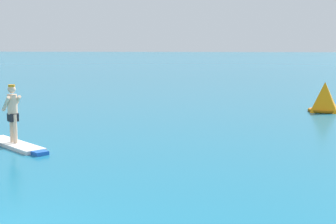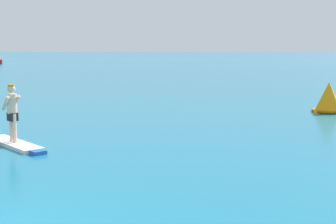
{
  "view_description": "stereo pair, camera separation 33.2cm",
  "coord_description": "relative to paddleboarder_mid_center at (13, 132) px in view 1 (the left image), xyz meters",
  "views": [
    {
      "loc": [
        4.15,
        -4.64,
        2.68
      ],
      "look_at": [
        1.81,
        9.63,
        0.68
      ],
      "focal_mm": 50.75,
      "sensor_mm": 36.0,
      "label": 1
    },
    {
      "loc": [
        4.48,
        -4.58,
        2.68
      ],
      "look_at": [
        1.81,
        9.63,
        0.68
      ],
      "focal_mm": 50.75,
      "sensor_mm": 36.0,
      "label": 2
    }
  ],
  "objects": [
    {
      "name": "paddleboarder_mid_center",
      "position": [
        0.0,
        0.0,
        0.0
      ],
      "size": [
        2.77,
        2.24,
        2.01
      ],
      "rotation": [
        0.0,
        0.0,
        2.49
      ],
      "color": "white",
      "rests_on": "ground"
    },
    {
      "name": "race_marker_buoy",
      "position": [
        9.41,
        8.43,
        0.16
      ],
      "size": [
        1.49,
        1.49,
        1.24
      ],
      "color": "orange",
      "rests_on": "ground"
    }
  ]
}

